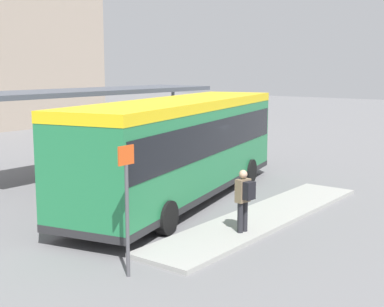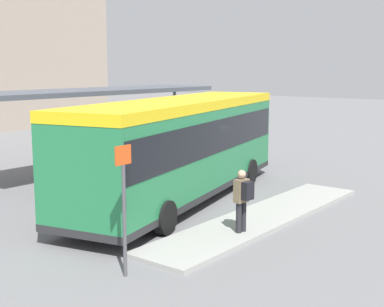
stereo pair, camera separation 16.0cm
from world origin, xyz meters
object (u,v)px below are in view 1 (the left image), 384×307
city_bus (182,142)px  bicycle_black (244,154)px  platform_sign (127,205)px  pedestrian_waiting (244,197)px  bicycle_white (231,152)px

city_bus → bicycle_black: 7.97m
platform_sign → bicycle_black: bearing=22.4°
pedestrian_waiting → bicycle_black: size_ratio=0.92×
city_bus → bicycle_black: (7.48, 2.26, -1.56)m
city_bus → platform_sign: (-5.79, -3.20, -0.39)m
city_bus → bicycle_black: city_bus is taller
city_bus → platform_sign: size_ratio=4.12×
pedestrian_waiting → platform_sign: (-3.77, 0.49, 0.49)m
bicycle_black → platform_sign: size_ratio=0.64×
bicycle_black → pedestrian_waiting: bearing=118.9°
bicycle_black → platform_sign: 14.40m
bicycle_black → bicycle_white: (-0.03, 0.74, -0.00)m
city_bus → pedestrian_waiting: 4.30m
city_bus → pedestrian_waiting: (-2.02, -3.69, -0.88)m
bicycle_white → platform_sign: (-13.25, -6.19, 1.18)m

